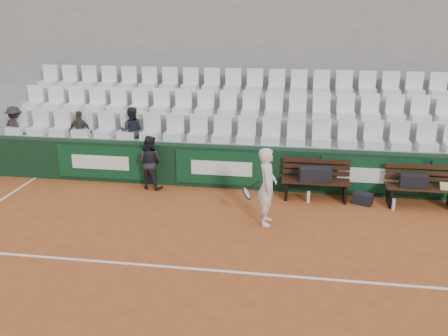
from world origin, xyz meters
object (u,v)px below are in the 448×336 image
at_px(water_bottle_near, 308,197).
at_px(water_bottle_far, 393,205).
at_px(sports_bag_right, 414,181).
at_px(tennis_player, 267,187).
at_px(sports_bag_ground, 363,199).
at_px(spectator_a, 13,111).
at_px(spectator_b, 79,114).
at_px(bench_right, 420,196).
at_px(ball_kid, 150,162).
at_px(spectator_c, 131,113).
at_px(bench_left, 315,190).
at_px(sports_bag_left, 315,174).

bearing_deg(water_bottle_near, water_bottle_far, -6.22).
xyz_separation_m(sports_bag_right, tennis_player, (-3.07, -1.38, 0.20)).
bearing_deg(sports_bag_ground, spectator_a, 172.61).
bearing_deg(sports_bag_ground, spectator_b, 170.74).
bearing_deg(spectator_a, bench_right, -162.11).
xyz_separation_m(sports_bag_right, ball_kid, (-5.95, 0.21, 0.06)).
bearing_deg(spectator_c, bench_right, 162.51).
bearing_deg(tennis_player, ball_kid, 151.05).
height_order(water_bottle_far, spectator_a, spectator_a).
relative_size(tennis_player, spectator_a, 1.37).
bearing_deg(sports_bag_right, bench_left, 177.37).
height_order(bench_left, sports_bag_right, sports_bag_right).
relative_size(sports_bag_left, water_bottle_far, 2.65).
xyz_separation_m(bench_right, ball_kid, (-6.13, 0.19, 0.42)).
bearing_deg(water_bottle_far, spectator_b, 169.45).
xyz_separation_m(sports_bag_left, sports_bag_right, (2.10, -0.07, -0.02)).
height_order(bench_right, ball_kid, ball_kid).
bearing_deg(sports_bag_left, tennis_player, -123.56).
relative_size(bench_left, spectator_c, 1.22).
distance_m(water_bottle_near, spectator_a, 7.84).
xyz_separation_m(bench_left, spectator_a, (-7.77, 1.00, 1.35)).
height_order(sports_bag_left, tennis_player, tennis_player).
bearing_deg(tennis_player, spectator_b, 153.52).
distance_m(bench_right, sports_bag_right, 0.40).
height_order(sports_bag_ground, ball_kid, ball_kid).
bearing_deg(spectator_b, sports_bag_ground, 174.01).
distance_m(bench_left, spectator_b, 6.19).
height_order(bench_left, sports_bag_left, sports_bag_left).
bearing_deg(water_bottle_far, water_bottle_near, 173.78).
relative_size(water_bottle_near, spectator_c, 0.21).
height_order(water_bottle_near, spectator_a, spectator_a).
xyz_separation_m(spectator_b, spectator_c, (1.37, 0.00, 0.08)).
bearing_deg(spectator_c, spectator_a, -8.57).
distance_m(water_bottle_far, spectator_b, 7.86).
distance_m(sports_bag_right, spectator_b, 8.16).
xyz_separation_m(water_bottle_far, spectator_a, (-9.41, 1.42, 1.44)).
bearing_deg(bench_right, water_bottle_far, -150.64).
xyz_separation_m(bench_right, sports_bag_ground, (-1.22, -0.07, -0.10)).
bearing_deg(water_bottle_near, sports_bag_ground, 3.91).
relative_size(water_bottle_near, water_bottle_far, 0.98).
relative_size(bench_left, spectator_a, 1.31).
relative_size(sports_bag_ground, spectator_c, 0.34).
height_order(spectator_a, spectator_c, spectator_c).
relative_size(sports_bag_left, spectator_a, 0.61).
xyz_separation_m(bench_left, sports_bag_ground, (1.03, -0.14, -0.10)).
relative_size(sports_bag_right, spectator_a, 0.51).
xyz_separation_m(bench_right, sports_bag_left, (-2.28, 0.05, 0.37)).
height_order(sports_bag_ground, spectator_c, spectator_c).
xyz_separation_m(sports_bag_right, water_bottle_far, (-0.43, -0.32, -0.45)).
distance_m(ball_kid, spectator_b, 2.43).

